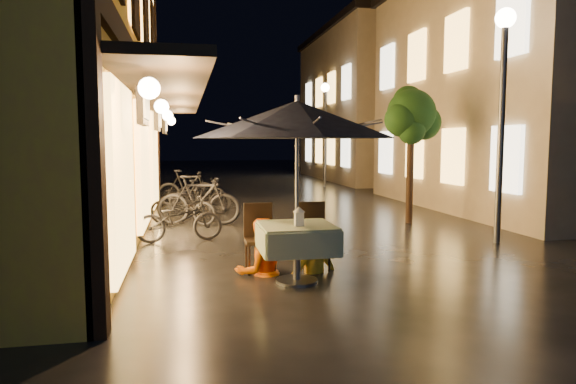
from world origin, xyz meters
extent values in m
plane|color=black|center=(0.00, 0.00, 0.00)|extent=(90.00, 90.00, 0.00)
cube|color=gold|center=(-5.75, 4.00, 3.50)|extent=(4.50, 11.00, 7.00)
cube|color=black|center=(-3.47, 4.00, 3.30)|extent=(0.12, 11.00, 0.35)
cube|color=black|center=(-2.90, 4.00, 2.75)|extent=(1.20, 10.50, 0.12)
cube|color=#F8B651|center=(-3.44, 5.50, 4.60)|extent=(0.10, 0.90, 1.50)
cube|color=#F8B651|center=(-3.44, 8.00, 4.60)|extent=(0.10, 0.90, 1.50)
cube|color=#F8B651|center=(-3.44, 0.50, 1.40)|extent=(0.10, 2.20, 2.40)
cube|color=#F8B651|center=(-3.44, 4.00, 1.40)|extent=(0.10, 2.20, 2.40)
cube|color=#F8B651|center=(-3.44, 7.50, 1.40)|extent=(0.10, 2.20, 2.40)
cube|color=#B7A68C|center=(7.50, 6.50, 3.25)|extent=(7.00, 9.00, 6.50)
cube|color=#F8B651|center=(3.95, 3.20, 1.50)|extent=(0.10, 1.00, 1.40)
cube|color=#F8B651|center=(3.95, 3.20, 4.30)|extent=(0.10, 1.00, 1.40)
cube|color=#F8B651|center=(3.95, 5.40, 1.50)|extent=(0.10, 1.00, 1.40)
cube|color=#F8B651|center=(3.95, 5.40, 4.30)|extent=(0.10, 1.00, 1.40)
cube|color=#F8B651|center=(3.95, 7.60, 1.50)|extent=(0.10, 1.00, 1.40)
cube|color=#F8B651|center=(3.95, 7.60, 4.30)|extent=(0.10, 1.00, 1.40)
cube|color=#F8B651|center=(3.95, 9.80, 1.50)|extent=(0.10, 1.00, 1.40)
cube|color=#F8B651|center=(3.95, 9.80, 4.30)|extent=(0.10, 1.00, 1.40)
cube|color=#B7A68C|center=(7.50, 18.00, 3.50)|extent=(7.00, 10.00, 7.00)
cube|color=black|center=(7.50, 18.00, 7.15)|extent=(7.30, 10.30, 0.30)
cube|color=#F8B651|center=(3.95, 14.20, 1.50)|extent=(0.10, 1.00, 1.40)
cube|color=#F8B651|center=(3.95, 14.20, 4.30)|extent=(0.10, 1.00, 1.40)
cube|color=#F8B651|center=(3.95, 16.40, 1.50)|extent=(0.10, 1.00, 1.40)
cube|color=#F8B651|center=(3.95, 16.40, 4.30)|extent=(0.10, 1.00, 1.40)
cube|color=#F8B651|center=(3.95, 18.60, 1.50)|extent=(0.10, 1.00, 1.40)
cube|color=#F8B651|center=(3.95, 18.60, 4.30)|extent=(0.10, 1.00, 1.40)
cube|color=#F8B651|center=(3.95, 20.80, 1.50)|extent=(0.10, 1.00, 1.40)
cube|color=#F8B651|center=(3.95, 20.80, 4.30)|extent=(0.10, 1.00, 1.40)
cylinder|color=black|center=(2.40, 4.50, 1.10)|extent=(0.16, 0.16, 2.20)
sphere|color=black|center=(2.40, 4.50, 2.50)|extent=(1.10, 1.10, 1.10)
sphere|color=black|center=(2.75, 4.60, 2.30)|extent=(0.80, 0.80, 0.80)
sphere|color=black|center=(2.10, 4.35, 2.35)|extent=(0.76, 0.76, 0.76)
sphere|color=black|center=(2.45, 4.80, 2.80)|extent=(0.70, 0.70, 0.70)
sphere|color=black|center=(2.30, 4.25, 2.10)|extent=(0.60, 0.60, 0.60)
cylinder|color=#59595E|center=(3.00, 2.00, 2.00)|extent=(0.12, 0.12, 4.00)
sphere|color=beige|center=(3.00, 2.00, 4.05)|extent=(0.36, 0.36, 0.36)
cylinder|color=#59595E|center=(3.00, 14.00, 2.00)|extent=(0.12, 0.12, 4.00)
sphere|color=beige|center=(3.00, 14.00, 4.05)|extent=(0.36, 0.36, 0.36)
cylinder|color=#59595E|center=(-1.20, 0.11, 0.36)|extent=(0.10, 0.10, 0.72)
cylinder|color=#59595E|center=(-1.20, 0.11, 0.02)|extent=(0.56, 0.56, 0.04)
cube|color=#355F3B|center=(-1.20, 0.11, 0.75)|extent=(0.95, 0.95, 0.06)
cube|color=#355F3B|center=(-0.72, 0.11, 0.58)|extent=(0.04, 0.95, 0.33)
cube|color=#355F3B|center=(-1.67, 0.11, 0.58)|extent=(0.04, 0.95, 0.33)
cube|color=#355F3B|center=(-1.20, 0.59, 0.58)|extent=(0.95, 0.04, 0.33)
cube|color=#355F3B|center=(-1.20, -0.36, 0.58)|extent=(0.95, 0.04, 0.33)
cylinder|color=#59595E|center=(-1.20, 0.11, 1.15)|extent=(0.05, 0.05, 2.30)
cone|color=black|center=(-1.20, 0.11, 2.15)|extent=(2.68, 2.68, 0.48)
cylinder|color=#59595E|center=(-1.20, 0.11, 2.40)|extent=(0.06, 0.06, 0.12)
cube|color=black|center=(-1.60, 0.76, 0.45)|extent=(0.42, 0.42, 0.05)
cube|color=black|center=(-1.60, 0.95, 0.70)|extent=(0.42, 0.04, 0.55)
cylinder|color=black|center=(-1.78, 0.58, 0.21)|extent=(0.04, 0.04, 0.43)
cylinder|color=black|center=(-1.42, 0.58, 0.21)|extent=(0.04, 0.04, 0.43)
cylinder|color=black|center=(-1.78, 0.94, 0.21)|extent=(0.04, 0.04, 0.43)
cylinder|color=black|center=(-1.42, 0.94, 0.21)|extent=(0.04, 0.04, 0.43)
cube|color=black|center=(-0.80, 0.76, 0.45)|extent=(0.42, 0.42, 0.05)
cube|color=black|center=(-0.80, 0.95, 0.70)|extent=(0.42, 0.04, 0.55)
cylinder|color=black|center=(-0.98, 0.58, 0.21)|extent=(0.04, 0.04, 0.43)
cylinder|color=black|center=(-0.62, 0.58, 0.21)|extent=(0.04, 0.04, 0.43)
cylinder|color=black|center=(-0.98, 0.94, 0.21)|extent=(0.04, 0.04, 0.43)
cylinder|color=black|center=(-0.62, 0.94, 0.21)|extent=(0.04, 0.04, 0.43)
cube|color=white|center=(-1.20, -0.01, 0.87)|extent=(0.11, 0.11, 0.18)
cube|color=#FFD88C|center=(-1.20, -0.01, 0.86)|extent=(0.07, 0.07, 0.12)
cone|color=white|center=(-1.20, -0.01, 0.99)|extent=(0.16, 0.16, 0.07)
imported|color=#F36600|center=(-1.61, 0.68, 0.77)|extent=(0.88, 0.76, 1.54)
imported|color=yellow|center=(-0.87, 0.63, 0.73)|extent=(1.07, 0.83, 1.46)
imported|color=black|center=(-2.76, 3.26, 0.42)|extent=(1.64, 0.73, 0.83)
imported|color=black|center=(-2.35, 5.14, 0.56)|extent=(1.91, 0.83, 1.11)
imported|color=black|center=(-2.71, 5.26, 0.42)|extent=(1.67, 1.16, 0.83)
imported|color=black|center=(-2.21, 6.82, 0.45)|extent=(1.56, 0.75, 0.90)
imported|color=black|center=(-2.27, 7.00, 0.43)|extent=(1.70, 0.90, 0.85)
imported|color=black|center=(-2.59, 8.98, 0.52)|extent=(1.72, 0.49, 1.03)
imported|color=black|center=(-2.19, 8.98, 0.40)|extent=(1.61, 1.07, 0.80)
camera|label=1|loc=(-2.62, -6.41, 1.86)|focal=32.00mm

